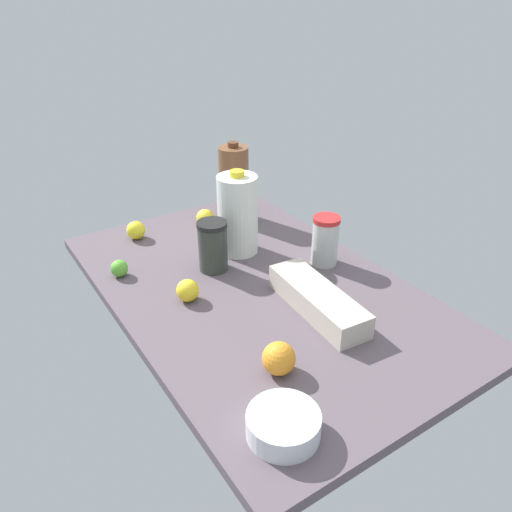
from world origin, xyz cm
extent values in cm
cube|color=#594C55|center=(0.00, 0.00, 1.50)|extent=(120.00, 76.00, 3.00)
cylinder|color=silver|center=(-0.32, -24.98, 10.02)|extent=(8.01, 8.01, 14.03)
cylinder|color=red|center=(-0.32, -24.98, 17.73)|extent=(8.25, 8.25, 1.40)
cylinder|color=#323A33|center=(15.48, 5.08, 10.03)|extent=(8.68, 8.68, 14.06)
cylinder|color=black|center=(15.48, 5.08, 17.76)|extent=(8.94, 8.94, 1.40)
cylinder|color=white|center=(21.22, -7.13, 15.58)|extent=(12.55, 12.55, 25.17)
cylinder|color=yellow|center=(21.22, -7.13, 29.07)|extent=(4.39, 4.39, 1.80)
cylinder|color=brown|center=(44.25, -19.62, 16.11)|extent=(10.60, 10.60, 26.22)
cylinder|color=#59331E|center=(44.25, -19.62, 30.12)|extent=(3.71, 3.71, 1.80)
cube|color=beige|center=(-18.53, -7.09, 6.27)|extent=(33.98, 12.69, 6.53)
cylinder|color=white|center=(-46.89, 24.57, 5.53)|extent=(14.40, 14.40, 5.05)
sphere|color=#5BAF34|center=(27.02, 30.25, 5.54)|extent=(5.08, 5.08, 5.08)
sphere|color=yellow|center=(4.53, 19.17, 6.09)|extent=(6.18, 6.18, 6.18)
sphere|color=yellow|center=(47.46, 17.08, 6.08)|extent=(6.16, 6.16, 6.16)
sphere|color=orange|center=(-32.15, 15.13, 6.78)|extent=(7.55, 7.55, 7.55)
sphere|color=yellow|center=(43.17, -6.91, 6.14)|extent=(6.28, 6.28, 6.28)
camera|label=1|loc=(-100.23, 65.81, 79.64)|focal=35.00mm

